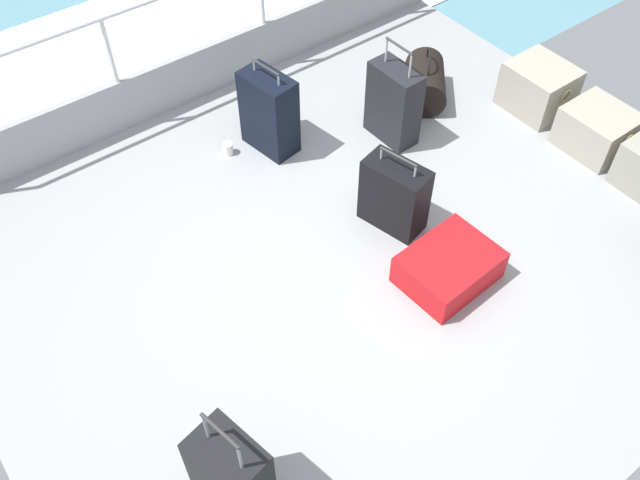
{
  "coord_description": "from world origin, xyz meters",
  "views": [
    {
      "loc": [
        2.33,
        -2.11,
        3.71
      ],
      "look_at": [
        -0.03,
        -0.32,
        0.25
      ],
      "focal_mm": 38.35,
      "sensor_mm": 36.0,
      "label": 1
    }
  ],
  "objects_px": {
    "cargo_crate_1": "(597,130)",
    "suitcase_0": "(394,195)",
    "duffel_bag": "(425,82)",
    "cargo_crate_0": "(538,88)",
    "suitcase_1": "(269,113)",
    "paper_cup": "(228,149)",
    "suitcase_4": "(449,267)",
    "suitcase_2": "(394,103)"
  },
  "relations": [
    {
      "from": "cargo_crate_1",
      "to": "suitcase_0",
      "type": "xyz_separation_m",
      "value": [
        -0.36,
        -1.83,
        0.1
      ]
    },
    {
      "from": "duffel_bag",
      "to": "cargo_crate_0",
      "type": "bearing_deg",
      "value": 45.57
    },
    {
      "from": "suitcase_1",
      "to": "duffel_bag",
      "type": "bearing_deg",
      "value": 77.97
    },
    {
      "from": "cargo_crate_0",
      "to": "duffel_bag",
      "type": "height_order",
      "value": "duffel_bag"
    },
    {
      "from": "paper_cup",
      "to": "suitcase_4",
      "type": "bearing_deg",
      "value": 14.44
    },
    {
      "from": "suitcase_4",
      "to": "suitcase_1",
      "type": "bearing_deg",
      "value": -174.52
    },
    {
      "from": "cargo_crate_0",
      "to": "suitcase_0",
      "type": "height_order",
      "value": "suitcase_0"
    },
    {
      "from": "suitcase_1",
      "to": "suitcase_4",
      "type": "height_order",
      "value": "suitcase_1"
    },
    {
      "from": "cargo_crate_0",
      "to": "duffel_bag",
      "type": "distance_m",
      "value": 0.94
    },
    {
      "from": "suitcase_1",
      "to": "suitcase_2",
      "type": "relative_size",
      "value": 0.89
    },
    {
      "from": "cargo_crate_1",
      "to": "suitcase_0",
      "type": "distance_m",
      "value": 1.87
    },
    {
      "from": "suitcase_1",
      "to": "suitcase_0",
      "type": "bearing_deg",
      "value": 10.27
    },
    {
      "from": "cargo_crate_0",
      "to": "paper_cup",
      "type": "xyz_separation_m",
      "value": [
        -1.08,
        -2.4,
        -0.15
      ]
    },
    {
      "from": "cargo_crate_0",
      "to": "suitcase_0",
      "type": "distance_m",
      "value": 1.87
    },
    {
      "from": "cargo_crate_0",
      "to": "paper_cup",
      "type": "distance_m",
      "value": 2.64
    },
    {
      "from": "suitcase_2",
      "to": "suitcase_0",
      "type": "bearing_deg",
      "value": -40.76
    },
    {
      "from": "suitcase_1",
      "to": "duffel_bag",
      "type": "relative_size",
      "value": 1.19
    },
    {
      "from": "suitcase_2",
      "to": "cargo_crate_0",
      "type": "bearing_deg",
      "value": 69.33
    },
    {
      "from": "suitcase_0",
      "to": "suitcase_1",
      "type": "relative_size",
      "value": 0.85
    },
    {
      "from": "suitcase_0",
      "to": "suitcase_4",
      "type": "xyz_separation_m",
      "value": [
        0.62,
        -0.04,
        -0.15
      ]
    },
    {
      "from": "suitcase_1",
      "to": "paper_cup",
      "type": "height_order",
      "value": "suitcase_1"
    },
    {
      "from": "suitcase_2",
      "to": "paper_cup",
      "type": "bearing_deg",
      "value": -117.67
    },
    {
      "from": "suitcase_2",
      "to": "duffel_bag",
      "type": "relative_size",
      "value": 1.34
    },
    {
      "from": "suitcase_1",
      "to": "suitcase_2",
      "type": "bearing_deg",
      "value": 59.77
    },
    {
      "from": "suitcase_4",
      "to": "duffel_bag",
      "type": "height_order",
      "value": "duffel_bag"
    },
    {
      "from": "cargo_crate_1",
      "to": "suitcase_1",
      "type": "xyz_separation_m",
      "value": [
        -1.58,
        -2.06,
        0.16
      ]
    },
    {
      "from": "suitcase_0",
      "to": "suitcase_2",
      "type": "xyz_separation_m",
      "value": [
        -0.73,
        0.63,
        0.05
      ]
    },
    {
      "from": "suitcase_1",
      "to": "cargo_crate_1",
      "type": "bearing_deg",
      "value": 52.43
    },
    {
      "from": "cargo_crate_0",
      "to": "suitcase_1",
      "type": "xyz_separation_m",
      "value": [
        -0.96,
        -2.07,
        0.13
      ]
    },
    {
      "from": "cargo_crate_0",
      "to": "paper_cup",
      "type": "relative_size",
      "value": 5.51
    },
    {
      "from": "cargo_crate_1",
      "to": "suitcase_0",
      "type": "height_order",
      "value": "suitcase_0"
    },
    {
      "from": "duffel_bag",
      "to": "paper_cup",
      "type": "height_order",
      "value": "duffel_bag"
    },
    {
      "from": "suitcase_0",
      "to": "paper_cup",
      "type": "relative_size",
      "value": 6.45
    },
    {
      "from": "cargo_crate_0",
      "to": "suitcase_1",
      "type": "height_order",
      "value": "suitcase_1"
    },
    {
      "from": "cargo_crate_1",
      "to": "paper_cup",
      "type": "relative_size",
      "value": 5.45
    },
    {
      "from": "suitcase_4",
      "to": "cargo_crate_0",
      "type": "bearing_deg",
      "value": 115.16
    },
    {
      "from": "cargo_crate_0",
      "to": "cargo_crate_1",
      "type": "relative_size",
      "value": 1.01
    },
    {
      "from": "suitcase_1",
      "to": "paper_cup",
      "type": "xyz_separation_m",
      "value": [
        -0.12,
        -0.33,
        -0.28
      ]
    },
    {
      "from": "paper_cup",
      "to": "suitcase_2",
      "type": "bearing_deg",
      "value": 62.33
    },
    {
      "from": "cargo_crate_1",
      "to": "paper_cup",
      "type": "distance_m",
      "value": 2.94
    },
    {
      "from": "cargo_crate_0",
      "to": "suitcase_2",
      "type": "relative_size",
      "value": 0.64
    },
    {
      "from": "suitcase_0",
      "to": "suitcase_4",
      "type": "height_order",
      "value": "suitcase_0"
    }
  ]
}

